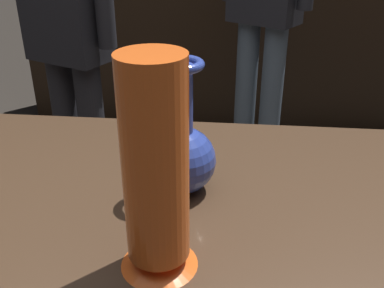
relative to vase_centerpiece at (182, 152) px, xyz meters
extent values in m
cube|color=#422D1E|center=(0.04, 0.00, -0.11)|extent=(1.20, 0.64, 0.05)
cube|color=black|center=(0.04, 2.20, -0.41)|extent=(2.60, 0.40, 0.95)
sphere|color=#2D429E|center=(0.00, 0.00, -0.02)|extent=(0.13, 0.13, 0.13)
cylinder|color=#2D429E|center=(0.00, 0.00, 0.10)|extent=(0.04, 0.04, 0.13)
torus|color=#2D429E|center=(0.00, 0.00, 0.17)|extent=(0.08, 0.08, 0.02)
cone|color=#E55B1E|center=(-0.01, -0.21, -0.07)|extent=(0.12, 0.12, 0.03)
cylinder|color=#E55B1E|center=(-0.01, -0.21, 0.09)|extent=(0.09, 0.09, 0.30)
cylinder|color=slate|center=(0.28, 1.40, -0.47)|extent=(0.11, 0.11, 0.82)
cylinder|color=slate|center=(0.15, 1.48, -0.47)|extent=(0.11, 0.11, 0.82)
cylinder|color=#232328|center=(-0.50, 0.94, -0.50)|extent=(0.11, 0.11, 0.76)
cylinder|color=#232328|center=(-0.64, 1.00, -0.50)|extent=(0.11, 0.11, 0.76)
camera|label=1|loc=(0.09, -0.73, 0.39)|focal=41.57mm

